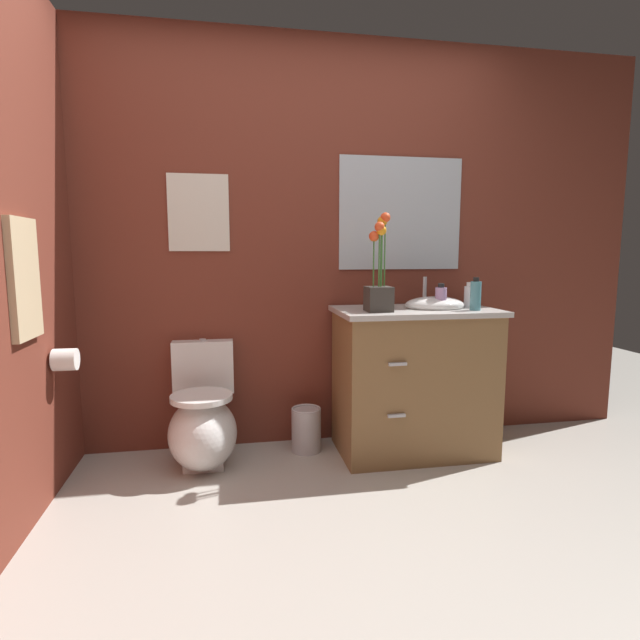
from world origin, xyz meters
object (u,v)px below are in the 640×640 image
lotion_bottle (441,298)px  wall_mirror (401,214)px  vanity_cabinet (414,379)px  toilet (203,423)px  soap_bottle (476,295)px  wall_poster (199,213)px  toilet_paper_roll (65,360)px  hanging_towel (24,279)px  trash_bin (306,429)px  flower_vase (379,279)px  hand_wash_bottle (469,296)px

lotion_bottle → wall_mirror: size_ratio=0.19×
vanity_cabinet → lotion_bottle: (0.13, -0.06, 0.49)m
toilet → soap_bottle: (1.55, -0.17, 0.72)m
wall_poster → wall_mirror: size_ratio=0.56×
vanity_cabinet → toilet_paper_roll: 1.92m
wall_poster → hanging_towel: bearing=-133.2°
trash_bin → wall_poster: bearing=163.4°
trash_bin → hanging_towel: (-1.30, -0.57, 0.96)m
vanity_cabinet → trash_bin: bearing=170.0°
soap_bottle → toilet_paper_roll: bearing=-179.3°
lotion_bottle → wall_poster: (-1.38, 0.35, 0.49)m
flower_vase → wall_mirror: bearing=56.4°
trash_bin → wall_poster: size_ratio=0.61×
vanity_cabinet → lotion_bottle: bearing=-25.3°
flower_vase → toilet_paper_roll: size_ratio=5.00×
flower_vase → vanity_cabinet: bearing=19.8°
soap_bottle → lotion_bottle: soap_bottle is taller
toilet → lotion_bottle: lotion_bottle is taller
wall_mirror → lotion_bottle: bearing=-69.8°
wall_poster → hanging_towel: (-0.70, -0.75, -0.34)m
lotion_bottle → flower_vase: bearing=-175.1°
toilet → soap_bottle: bearing=-6.2°
flower_vase → soap_bottle: (0.56, -0.05, -0.10)m
hand_wash_bottle → hanging_towel: 2.35m
flower_vase → wall_poster: (-0.99, 0.39, 0.38)m
flower_vase → wall_poster: 1.13m
lotion_bottle → wall_poster: 1.51m
hanging_towel → toilet: bearing=34.3°
toilet_paper_roll → hanging_towel: bearing=-101.0°
lotion_bottle → toilet_paper_roll: (-2.02, -0.11, -0.27)m
vanity_cabinet → soap_bottle: size_ratio=5.57×
vanity_cabinet → flower_vase: size_ratio=1.92×
hand_wash_bottle → toilet_paper_roll: bearing=-175.1°
soap_bottle → trash_bin: size_ratio=0.70×
vanity_cabinet → soap_bottle: bearing=-25.1°
flower_vase → soap_bottle: size_ratio=2.90×
lotion_bottle → hanging_towel: bearing=-169.3°
wall_poster → toilet_paper_roll: bearing=-144.3°
hand_wash_bottle → wall_poster: wall_poster is taller
wall_mirror → hanging_towel: 2.12m
hand_wash_bottle → soap_bottle: bearing=-104.2°
vanity_cabinet → wall_poster: (-1.25, 0.29, 0.99)m
wall_poster → hanging_towel: 1.08m
lotion_bottle → hand_wash_bottle: bearing=20.8°
toilet → toilet_paper_roll: size_ratio=6.27×
hand_wash_bottle → wall_poster: bearing=170.3°
flower_vase → wall_poster: bearing=158.6°
wall_poster → lotion_bottle: bearing=-14.4°
soap_bottle → hanging_towel: (-2.25, -0.31, 0.13)m
flower_vase → soap_bottle: 0.57m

